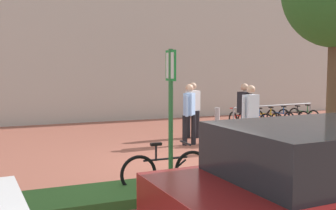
% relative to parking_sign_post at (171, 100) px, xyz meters
% --- Properties ---
extents(ground_plane, '(60.00, 60.00, 0.00)m').
position_rel_parking_sign_post_xyz_m(ground_plane, '(1.41, 2.06, -1.62)').
color(ground_plane, brown).
extents(planter_strip, '(7.00, 1.10, 0.16)m').
position_rel_parking_sign_post_xyz_m(planter_strip, '(0.79, 0.00, -1.54)').
color(planter_strip, '#336028').
rests_on(planter_strip, ground).
extents(parking_sign_post, '(0.08, 0.36, 2.49)m').
position_rel_parking_sign_post_xyz_m(parking_sign_post, '(0.00, 0.00, 0.00)').
color(parking_sign_post, '#2D7238').
rests_on(parking_sign_post, ground).
extents(bike_at_sign, '(1.68, 0.42, 0.86)m').
position_rel_parking_sign_post_xyz_m(bike_at_sign, '(-0.00, 0.22, -1.27)').
color(bike_at_sign, black).
rests_on(bike_at_sign, ground).
extents(bike_rack_cluster, '(3.74, 1.84, 0.83)m').
position_rel_parking_sign_post_xyz_m(bike_rack_cluster, '(6.48, 5.63, -1.28)').
color(bike_rack_cluster, '#99999E').
rests_on(bike_rack_cluster, ground).
extents(bollard_steel, '(0.16, 0.16, 0.90)m').
position_rel_parking_sign_post_xyz_m(bollard_steel, '(3.69, 4.90, -1.17)').
color(bollard_steel, '#ADADB2').
rests_on(bollard_steel, ground).
extents(person_suited_navy, '(0.32, 0.61, 1.72)m').
position_rel_parking_sign_post_xyz_m(person_suited_navy, '(3.87, 3.63, -0.64)').
color(person_suited_navy, '#383342').
rests_on(person_suited_navy, ground).
extents(person_casual_tan, '(0.59, 0.35, 1.72)m').
position_rel_parking_sign_post_xyz_m(person_casual_tan, '(2.76, 4.79, -0.64)').
color(person_casual_tan, black).
rests_on(person_casual_tan, ground).
extents(person_shirt_white, '(0.44, 0.48, 1.72)m').
position_rel_parking_sign_post_xyz_m(person_shirt_white, '(2.17, 3.81, -0.64)').
color(person_shirt_white, black).
rests_on(person_shirt_white, ground).
extents(person_shirt_blue, '(0.60, 0.35, 1.72)m').
position_rel_parking_sign_post_xyz_m(person_shirt_blue, '(3.36, 2.56, -0.64)').
color(person_shirt_blue, '#383342').
rests_on(person_shirt_blue, ground).
extents(car_maroon_wagon, '(4.37, 2.17, 1.54)m').
position_rel_parking_sign_post_xyz_m(car_maroon_wagon, '(0.86, -2.83, -0.87)').
color(car_maroon_wagon, maroon).
rests_on(car_maroon_wagon, ground).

